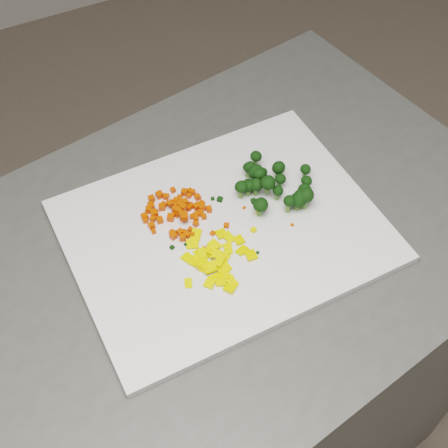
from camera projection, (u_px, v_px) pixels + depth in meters
name	position (u px, v px, depth m)	size (l,w,h in m)	color
ground	(313.00, 369.00, 1.76)	(4.00, 4.00, 0.00)	#786655
counter_block	(226.00, 367.00, 1.28)	(0.89, 0.62, 0.90)	#41413F
cutting_board	(224.00, 231.00, 0.93)	(0.45, 0.35, 0.01)	silver
carrot_pile	(177.00, 209.00, 0.93)	(0.10, 0.10, 0.03)	red
pepper_pile	(218.00, 259.00, 0.88)	(0.12, 0.12, 0.02)	yellow
broccoli_pile	(275.00, 176.00, 0.95)	(0.12, 0.12, 0.06)	black
carrot_cube_0	(201.00, 211.00, 0.94)	(0.01, 0.01, 0.01)	red
carrot_cube_1	(154.00, 213.00, 0.93)	(0.01, 0.01, 0.01)	red
carrot_cube_2	(185.00, 202.00, 0.94)	(0.01, 0.01, 0.01)	red
carrot_cube_3	(190.00, 229.00, 0.92)	(0.01, 0.01, 0.01)	red
carrot_cube_4	(188.00, 235.00, 0.91)	(0.01, 0.01, 0.01)	red
carrot_cube_5	(193.00, 192.00, 0.96)	(0.01, 0.01, 0.01)	red
carrot_cube_6	(180.00, 232.00, 0.91)	(0.01, 0.01, 0.01)	red
carrot_cube_7	(179.00, 210.00, 0.93)	(0.01, 0.01, 0.01)	red
carrot_cube_8	(163.00, 205.00, 0.94)	(0.01, 0.01, 0.01)	red
carrot_cube_9	(192.00, 235.00, 0.91)	(0.01, 0.01, 0.01)	red
carrot_cube_10	(196.00, 224.00, 0.92)	(0.01, 0.01, 0.01)	red
carrot_cube_11	(152.00, 206.00, 0.94)	(0.01, 0.01, 0.01)	red
carrot_cube_12	(176.00, 201.00, 0.94)	(0.01, 0.01, 0.01)	red
carrot_cube_13	(201.00, 203.00, 0.95)	(0.01, 0.01, 0.01)	red
carrot_cube_14	(179.00, 201.00, 0.94)	(0.01, 0.01, 0.01)	red
carrot_cube_15	(155.00, 213.00, 0.93)	(0.01, 0.01, 0.01)	red
carrot_cube_16	(180.00, 212.00, 0.93)	(0.01, 0.01, 0.01)	red
carrot_cube_17	(196.00, 218.00, 0.93)	(0.01, 0.01, 0.01)	red
carrot_cube_18	(190.00, 191.00, 0.96)	(0.01, 0.01, 0.01)	red
carrot_cube_19	(197.00, 207.00, 0.94)	(0.01, 0.01, 0.01)	red
carrot_cube_20	(189.00, 207.00, 0.94)	(0.01, 0.01, 0.01)	red
carrot_cube_21	(166.00, 197.00, 0.95)	(0.01, 0.01, 0.01)	red
carrot_cube_22	(151.00, 199.00, 0.95)	(0.01, 0.01, 0.01)	red
carrot_cube_23	(178.00, 213.00, 0.94)	(0.01, 0.01, 0.01)	red
carrot_cube_24	(168.00, 204.00, 0.95)	(0.01, 0.01, 0.01)	red
carrot_cube_25	(154.00, 231.00, 0.91)	(0.01, 0.01, 0.01)	red
carrot_cube_26	(151.00, 226.00, 0.92)	(0.01, 0.01, 0.01)	red
carrot_cube_27	(196.00, 215.00, 0.93)	(0.01, 0.01, 0.01)	red
carrot_cube_28	(184.00, 192.00, 0.96)	(0.01, 0.01, 0.01)	red
carrot_cube_29	(145.00, 217.00, 0.93)	(0.01, 0.01, 0.01)	red
carrot_cube_30	(210.00, 210.00, 0.94)	(0.01, 0.01, 0.01)	red
carrot_cube_31	(173.00, 233.00, 0.91)	(0.01, 0.01, 0.01)	red
carrot_cube_32	(159.00, 219.00, 0.93)	(0.01, 0.01, 0.01)	red
carrot_cube_33	(173.00, 190.00, 0.96)	(0.01, 0.01, 0.01)	red
carrot_cube_34	(171.00, 218.00, 0.93)	(0.01, 0.01, 0.01)	red
carrot_cube_35	(189.00, 196.00, 0.96)	(0.01, 0.01, 0.01)	red
carrot_cube_36	(188.00, 207.00, 0.94)	(0.01, 0.01, 0.01)	red
carrot_cube_37	(185.00, 232.00, 0.91)	(0.01, 0.01, 0.01)	red
carrot_cube_38	(180.00, 198.00, 0.95)	(0.01, 0.01, 0.01)	red
carrot_cube_39	(176.00, 209.00, 0.93)	(0.01, 0.01, 0.01)	red
carrot_cube_40	(173.00, 232.00, 0.91)	(0.01, 0.01, 0.01)	red
carrot_cube_41	(180.00, 205.00, 0.93)	(0.01, 0.01, 0.01)	red
carrot_cube_42	(202.00, 207.00, 0.94)	(0.01, 0.01, 0.01)	red
carrot_cube_43	(191.00, 205.00, 0.95)	(0.01, 0.01, 0.01)	red
carrot_cube_44	(170.00, 204.00, 0.94)	(0.01, 0.01, 0.01)	red
carrot_cube_45	(145.00, 220.00, 0.93)	(0.01, 0.01, 0.01)	red
carrot_cube_46	(209.00, 209.00, 0.94)	(0.01, 0.01, 0.01)	red
carrot_cube_47	(183.00, 215.00, 0.92)	(0.01, 0.01, 0.01)	red
carrot_cube_48	(149.00, 210.00, 0.94)	(0.01, 0.01, 0.01)	red
carrot_cube_49	(183.00, 207.00, 0.93)	(0.01, 0.01, 0.01)	red
carrot_cube_50	(150.00, 205.00, 0.95)	(0.01, 0.01, 0.01)	red
carrot_cube_51	(184.00, 212.00, 0.94)	(0.01, 0.01, 0.01)	red
carrot_cube_52	(172.00, 232.00, 0.91)	(0.01, 0.01, 0.01)	red
carrot_cube_53	(183.00, 219.00, 0.93)	(0.01, 0.01, 0.01)	red
carrot_cube_54	(159.00, 195.00, 0.96)	(0.01, 0.01, 0.01)	red
carrot_cube_55	(160.00, 220.00, 0.93)	(0.01, 0.01, 0.01)	red
carrot_cube_56	(153.00, 219.00, 0.93)	(0.01, 0.01, 0.01)	red
carrot_cube_57	(201.00, 214.00, 0.93)	(0.01, 0.01, 0.01)	red
carrot_cube_58	(190.00, 204.00, 0.95)	(0.01, 0.01, 0.01)	red
carrot_cube_59	(173.00, 236.00, 0.91)	(0.01, 0.01, 0.01)	red
carrot_cube_60	(176.00, 204.00, 0.94)	(0.01, 0.01, 0.01)	red
carrot_cube_61	(183.00, 238.00, 0.91)	(0.01, 0.01, 0.01)	red
carrot_cube_62	(177.00, 214.00, 0.93)	(0.01, 0.01, 0.01)	red
carrot_cube_63	(172.00, 203.00, 0.94)	(0.01, 0.01, 0.01)	red
carrot_cube_64	(192.00, 216.00, 0.93)	(0.01, 0.01, 0.01)	red
carrot_cube_65	(162.00, 207.00, 0.94)	(0.01, 0.01, 0.01)	red
carrot_cube_66	(185.00, 217.00, 0.92)	(0.01, 0.01, 0.01)	red
carrot_cube_67	(197.00, 197.00, 0.95)	(0.01, 0.01, 0.01)	red
carrot_cube_68	(204.00, 217.00, 0.93)	(0.01, 0.01, 0.01)	red
pepper_chunk_0	(229.00, 237.00, 0.91)	(0.02, 0.01, 0.00)	yellow
pepper_chunk_1	(192.00, 244.00, 0.90)	(0.02, 0.02, 0.00)	yellow
pepper_chunk_2	(221.00, 282.00, 0.86)	(0.01, 0.01, 0.00)	yellow
pepper_chunk_3	(211.00, 251.00, 0.89)	(0.01, 0.02, 0.00)	yellow
pepper_chunk_4	(210.00, 284.00, 0.86)	(0.01, 0.01, 0.00)	yellow
pepper_chunk_5	(188.00, 258.00, 0.89)	(0.02, 0.01, 0.00)	yellow
pepper_chunk_6	(219.00, 261.00, 0.88)	(0.02, 0.01, 0.00)	yellow
pepper_chunk_7	(232.00, 283.00, 0.86)	(0.01, 0.01, 0.00)	yellow
pepper_chunk_8	(239.00, 240.00, 0.91)	(0.02, 0.01, 0.00)	yellow
pepper_chunk_9	(217.00, 254.00, 0.88)	(0.01, 0.01, 0.00)	yellow
pepper_chunk_10	(201.00, 258.00, 0.89)	(0.02, 0.02, 0.00)	yellow
pepper_chunk_11	(221.00, 234.00, 0.91)	(0.02, 0.02, 0.00)	yellow
pepper_chunk_12	(188.00, 283.00, 0.86)	(0.02, 0.01, 0.00)	yellow
pepper_chunk_13	(211.00, 254.00, 0.89)	(0.01, 0.01, 0.00)	yellow
pepper_chunk_14	(197.00, 263.00, 0.88)	(0.01, 0.01, 0.00)	yellow
pepper_chunk_15	(201.00, 254.00, 0.89)	(0.02, 0.02, 0.00)	yellow
pepper_chunk_16	(242.00, 250.00, 0.90)	(0.02, 0.01, 0.00)	yellow
pepper_chunk_17	(202.00, 254.00, 0.88)	(0.02, 0.01, 0.00)	yellow
pepper_chunk_18	(210.00, 267.00, 0.87)	(0.02, 0.02, 0.00)	yellow
pepper_chunk_19	(228.00, 249.00, 0.90)	(0.02, 0.01, 0.00)	yellow
pepper_chunk_20	(213.00, 246.00, 0.89)	(0.02, 0.01, 0.00)	yellow
pepper_chunk_21	(202.00, 259.00, 0.88)	(0.02, 0.01, 0.00)	yellow
pepper_chunk_22	(215.00, 278.00, 0.87)	(0.01, 0.02, 0.00)	yellow
pepper_chunk_23	(251.00, 255.00, 0.89)	(0.02, 0.02, 0.00)	yellow
pepper_chunk_24	(201.00, 263.00, 0.88)	(0.02, 0.01, 0.00)	yellow
pepper_chunk_25	(196.00, 262.00, 0.88)	(0.02, 0.02, 0.00)	yellow
pepper_chunk_26	(196.00, 235.00, 0.91)	(0.02, 0.01, 0.00)	yellow
pepper_chunk_27	(228.00, 278.00, 0.87)	(0.01, 0.01, 0.00)	yellow
pepper_chunk_28	(230.00, 288.00, 0.86)	(0.02, 0.02, 0.00)	yellow
pepper_chunk_29	(222.00, 257.00, 0.89)	(0.02, 0.02, 0.00)	yellow
pepper_chunk_30	(205.00, 265.00, 0.87)	(0.02, 0.01, 0.00)	yellow
pepper_chunk_31	(215.00, 245.00, 0.90)	(0.02, 0.01, 0.00)	yellow
pepper_chunk_32	(225.00, 276.00, 0.87)	(0.01, 0.02, 0.00)	yellow
pepper_chunk_33	(205.00, 268.00, 0.88)	(0.01, 0.02, 0.00)	yellow
pepper_chunk_34	(224.00, 269.00, 0.88)	(0.02, 0.01, 0.00)	yellow
broccoli_floret_0	(298.00, 202.00, 0.93)	(0.04, 0.04, 0.03)	black
broccoli_floret_1	(255.00, 176.00, 0.96)	(0.03, 0.03, 0.04)	black
broccoli_floret_2	(304.00, 193.00, 0.95)	(0.03, 0.03, 0.03)	black
broccoli_floret_3	(267.00, 185.00, 0.94)	(0.03, 0.03, 0.03)	black
broccoli_floret_4	(248.00, 189.00, 0.95)	(0.02, 0.02, 0.03)	black
broccoli_floret_5	(262.00, 175.00, 0.96)	(0.02, 0.02, 0.02)	black
broccoli_floret_6	(241.00, 190.00, 0.95)	(0.03, 0.03, 0.03)	black
broccoli_floret_7	(277.00, 194.00, 0.95)	(0.02, 0.02, 0.03)	black
broccoli_floret_8	(248.00, 170.00, 0.98)	(0.02, 0.02, 0.03)	black
broccoli_floret_9	(278.00, 172.00, 0.97)	(0.03, 0.03, 0.03)	black
broccoli_floret_10	(248.00, 187.00, 0.95)	(0.03, 0.03, 0.03)	black
broccoli_floret_11	(260.00, 208.00, 0.93)	(0.03, 0.03, 0.03)	black
broccoli_floret_12	(249.00, 170.00, 0.97)	(0.03, 0.03, 0.03)	black
broccoli_floret_13	(306.00, 184.00, 0.96)	(0.02, 0.02, 0.03)	black
broccoli_floret_14	(288.00, 205.00, 0.93)	(0.02, 0.02, 0.03)	black
broccoli_floret_15	(305.00, 199.00, 0.93)	(0.03, 0.03, 0.04)	black
broccoli_floret_16	(255.00, 160.00, 0.98)	(0.02, 0.02, 0.03)	black
broccoli_floret_17	(300.00, 200.00, 0.93)	(0.03, 0.03, 0.03)	black
broccoli_floret_18	(256.00, 188.00, 0.95)	(0.03, 0.03, 0.03)	black
broccoli_floret_19	(280.00, 182.00, 0.96)	(0.02, 0.02, 0.03)	black
broccoli_floret_20	(289.00, 203.00, 0.94)	(0.02, 0.02, 0.02)	black
broccoli_floret_21	(259.00, 176.00, 0.95)	(0.03, 0.03, 0.03)	black
broccoli_floret_22	(305.00, 173.00, 0.97)	(0.02, 0.02, 0.03)	black
stray_bit_0	(186.00, 244.00, 0.90)	(0.01, 0.01, 0.00)	black
stray_bit_1	(220.00, 199.00, 0.95)	(0.01, 0.01, 0.01)	black
stray_bit_2	(292.00, 225.00, 0.92)	(0.00, 0.00, 0.00)	red
stray_bit_3	(172.00, 247.00, 0.90)	(0.01, 0.01, 0.00)	black
stray_bit_4	(244.00, 208.00, 0.94)	(0.00, 0.00, 0.00)	red
stray_bit_5	(247.00, 189.00, 0.97)	(0.01, 0.01, 0.01)	black
stray_bit_6	(213.00, 199.00, 0.96)	(0.01, 0.01, 0.00)	black
stray_bit_7	(257.00, 212.00, 0.94)	(0.00, 0.00, 0.00)	yellow
stray_bit_8	(204.00, 248.00, 0.90)	(0.01, 0.01, 0.00)	red
stray_bit_9	(258.00, 253.00, 0.89)	(0.00, 0.00, 0.00)	black
stray_bit_10	(216.00, 253.00, 0.89)	(0.00, 0.00, 0.00)	black
stray_bit_11	(213.00, 233.00, 0.91)	(0.01, 0.01, 0.00)	red
stray_bit_12	(226.00, 225.00, 0.92)	(0.01, 0.01, 0.01)	red
stray_bit_13	(253.00, 230.00, 0.92)	(0.01, 0.01, 0.01)	yellow
stray_bit_14	(253.00, 201.00, 0.95)	(0.01, 0.01, 0.01)	black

